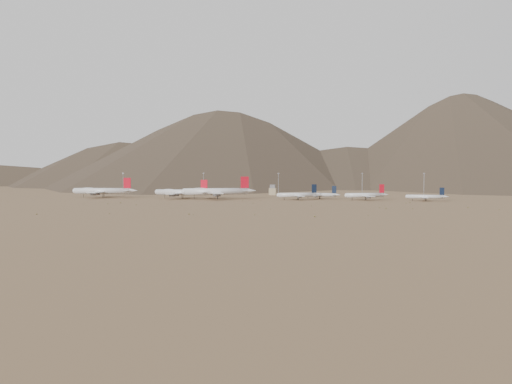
# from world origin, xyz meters

# --- Properties ---
(ground) EXTENTS (3000.00, 3000.00, 0.00)m
(ground) POSITION_xyz_m (0.00, 0.00, 0.00)
(ground) COLOR olive
(ground) RESTS_ON ground
(mountain_ridge) EXTENTS (4400.00, 1000.00, 300.00)m
(mountain_ridge) POSITION_xyz_m (0.00, 900.00, 150.00)
(mountain_ridge) COLOR brown
(mountain_ridge) RESTS_ON ground
(widebody_west) EXTENTS (69.98, 53.80, 20.77)m
(widebody_west) POSITION_xyz_m (-140.73, 36.91, 7.16)
(widebody_west) COLOR silver
(widebody_west) RESTS_ON ground
(widebody_centre) EXTENTS (64.01, 49.96, 19.15)m
(widebody_centre) POSITION_xyz_m (-52.51, 27.35, 6.60)
(widebody_centre) COLOR silver
(widebody_centre) RESTS_ON ground
(widebody_east) EXTENTS (72.13, 57.41, 22.26)m
(widebody_east) POSITION_xyz_m (-16.51, 26.46, 7.67)
(widebody_east) COLOR silver
(widebody_east) RESTS_ON ground
(narrowbody_a) EXTENTS (42.86, 32.14, 14.90)m
(narrowbody_a) POSITION_xyz_m (64.82, 23.39, 4.84)
(narrowbody_a) COLOR silver
(narrowbody_a) RESTS_ON ground
(narrowbody_b) EXTENTS (38.93, 28.87, 13.22)m
(narrowbody_b) POSITION_xyz_m (85.59, 40.15, 4.29)
(narrowbody_b) COLOR silver
(narrowbody_b) RESTS_ON ground
(narrowbody_c) EXTENTS (43.30, 32.47, 15.05)m
(narrowbody_c) POSITION_xyz_m (129.27, 25.94, 4.88)
(narrowbody_c) COLOR silver
(narrowbody_c) RESTS_ON ground
(narrowbody_d) EXTENTS (38.16, 27.67, 12.62)m
(narrowbody_d) POSITION_xyz_m (183.31, 19.30, 4.10)
(narrowbody_d) COLOR silver
(narrowbody_d) RESTS_ON ground
(control_tower) EXTENTS (8.00, 8.00, 12.00)m
(control_tower) POSITION_xyz_m (30.00, 120.00, 5.32)
(control_tower) COLOR tan
(control_tower) RESTS_ON ground
(mast_far_west) EXTENTS (2.00, 0.60, 25.70)m
(mast_far_west) POSITION_xyz_m (-151.34, 116.86, 14.20)
(mast_far_west) COLOR gray
(mast_far_west) RESTS_ON ground
(mast_west) EXTENTS (2.00, 0.60, 25.70)m
(mast_west) POSITION_xyz_m (-55.70, 133.32, 14.20)
(mast_west) COLOR gray
(mast_west) RESTS_ON ground
(mast_centre) EXTENTS (2.00, 0.60, 25.70)m
(mast_centre) POSITION_xyz_m (37.56, 111.71, 14.20)
(mast_centre) COLOR gray
(mast_centre) RESTS_ON ground
(mast_east) EXTENTS (2.00, 0.60, 25.70)m
(mast_east) POSITION_xyz_m (134.24, 140.69, 14.20)
(mast_east) COLOR gray
(mast_east) RESTS_ON ground
(mast_far_east) EXTENTS (2.00, 0.60, 25.70)m
(mast_far_east) POSITION_xyz_m (202.37, 128.42, 14.20)
(mast_far_east) COLOR gray
(mast_far_east) RESTS_ON ground
(desert_scrub) EXTENTS (410.08, 170.37, 0.92)m
(desert_scrub) POSITION_xyz_m (19.90, -94.22, 0.33)
(desert_scrub) COLOR brown
(desert_scrub) RESTS_ON ground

